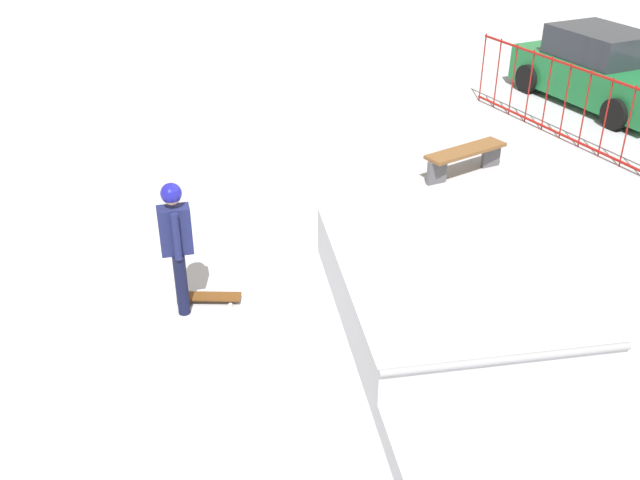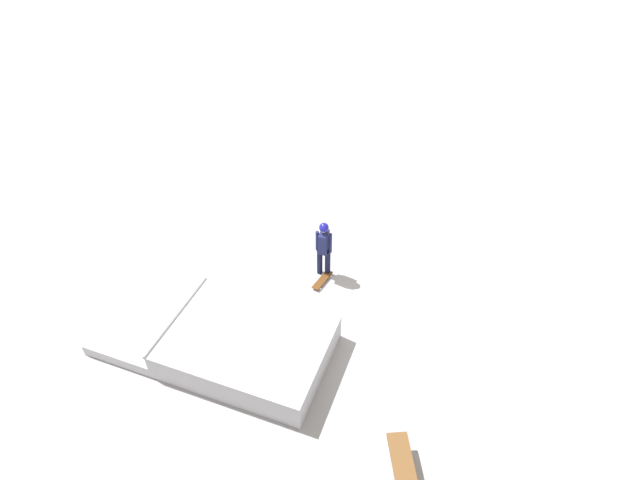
% 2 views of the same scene
% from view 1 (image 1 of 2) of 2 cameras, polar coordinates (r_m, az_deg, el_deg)
% --- Properties ---
extents(ground_plane, '(60.00, 60.00, 0.00)m').
position_cam_1_polar(ground_plane, '(9.39, -0.18, -4.14)').
color(ground_plane, '#A8AAB2').
extents(skate_ramp, '(5.92, 4.02, 0.74)m').
position_cam_1_polar(skate_ramp, '(8.58, 11.01, -5.84)').
color(skate_ramp, '#B0B3BB').
rests_on(skate_ramp, ground).
extents(skater, '(0.43, 0.42, 1.73)m').
position_cam_1_polar(skater, '(8.72, -11.38, 0.14)').
color(skater, black).
rests_on(skater, ground).
extents(skateboard, '(0.54, 0.80, 0.09)m').
position_cam_1_polar(skateboard, '(9.26, -8.79, -4.48)').
color(skateboard, '#593314').
rests_on(skateboard, ground).
extents(park_bench, '(0.62, 1.65, 0.48)m').
position_cam_1_polar(park_bench, '(12.80, 11.50, 6.59)').
color(park_bench, brown).
rests_on(park_bench, ground).
extents(parked_car_green, '(4.12, 1.96, 1.60)m').
position_cam_1_polar(parked_car_green, '(17.23, 21.41, 12.39)').
color(parked_car_green, '#196B33').
rests_on(parked_car_green, ground).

